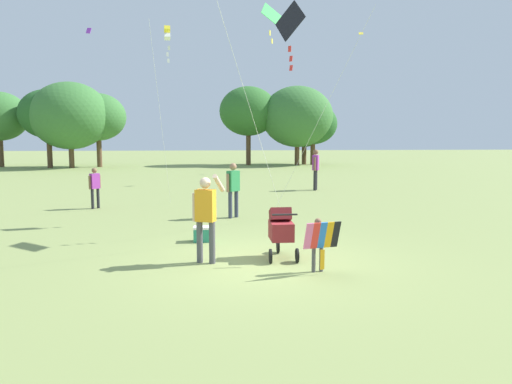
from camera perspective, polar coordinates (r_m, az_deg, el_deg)
ground_plane at (r=9.88m, az=0.73°, el=-7.93°), size 120.00×120.00×0.00m
treeline_distant at (r=37.72m, az=-9.32°, el=8.42°), size 26.97×6.95×6.00m
child_with_butterfly_kite at (r=9.09m, az=7.14°, el=-5.37°), size 0.68×0.43×0.98m
person_adult_flyer at (r=9.64m, az=-5.74°, el=-2.24°), size 0.63×0.50×1.74m
stroller at (r=10.06m, az=2.85°, el=-4.12°), size 0.57×1.09×1.03m
kite_adult_black at (r=12.59m, az=3.74°, el=18.25°), size 2.04×3.14×5.70m
kite_orange_delta at (r=18.28m, az=-10.08°, el=17.04°), size 0.36×3.00×6.15m
kite_green_novelty at (r=14.80m, az=2.29°, el=18.34°), size 2.74×2.07×6.14m
person_red_shirt at (r=14.73m, az=-2.61°, el=0.72°), size 0.41×0.39×1.62m
person_sitting_far at (r=21.93m, az=6.78°, el=2.93°), size 0.35×0.54×1.77m
person_couple_left at (r=17.34m, az=-17.85°, el=0.81°), size 0.33×0.33×1.35m
cooler_box at (r=11.70m, az=-6.01°, el=-4.75°), size 0.45×0.33×0.35m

